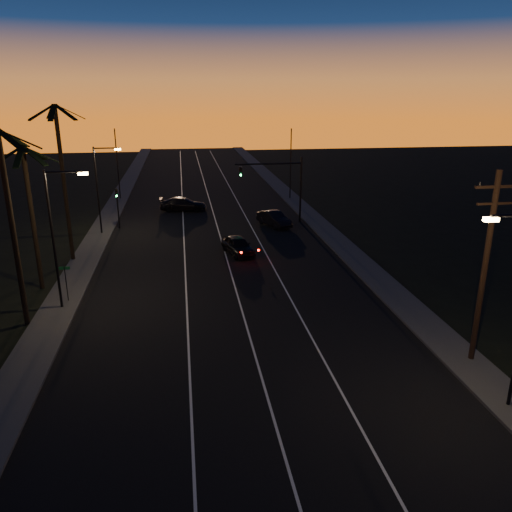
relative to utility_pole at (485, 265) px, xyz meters
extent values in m
cube|color=black|center=(-11.60, 20.00, -5.31)|extent=(20.00, 170.00, 0.01)
cube|color=#353533|center=(-22.80, 20.00, -5.24)|extent=(2.40, 170.00, 0.16)
cube|color=#353533|center=(-0.40, 20.00, -5.24)|extent=(2.40, 170.00, 0.16)
cube|color=silver|center=(-14.60, 20.00, -5.30)|extent=(0.12, 160.00, 0.01)
cube|color=silver|center=(-11.10, 20.00, -5.30)|extent=(0.12, 160.00, 0.01)
cube|color=silver|center=(-7.60, 20.00, -5.30)|extent=(0.12, 160.00, 0.01)
cylinder|color=black|center=(-24.20, 8.00, 0.43)|extent=(0.32, 0.32, 11.50)
cube|color=black|center=(-23.17, 8.26, 5.62)|extent=(2.18, 0.92, 1.18)
cube|color=black|center=(-23.76, 8.97, 5.62)|extent=(1.25, 2.12, 1.18)
cube|color=black|center=(-23.35, 7.36, 5.62)|extent=(1.95, 1.61, 1.18)
cylinder|color=black|center=(-24.80, 14.00, -0.32)|extent=(0.32, 0.32, 10.00)
cube|color=black|center=(-23.77, 14.26, 4.12)|extent=(2.18, 0.92, 1.18)
cube|color=black|center=(-24.36, 14.97, 4.12)|extent=(1.25, 2.12, 1.18)
cube|color=black|center=(-25.28, 14.94, 4.12)|extent=(1.34, 2.09, 1.18)
cube|color=black|center=(-25.84, 14.21, 4.12)|extent=(2.18, 0.82, 1.18)
cube|color=black|center=(-25.61, 13.32, 4.12)|extent=(1.90, 1.69, 1.18)
cube|color=black|center=(-24.77, 12.94, 4.12)|extent=(0.45, 2.16, 1.18)
cube|color=black|center=(-23.95, 13.36, 4.12)|extent=(1.95, 1.61, 1.18)
cylinder|color=black|center=(-23.80, 20.00, 0.93)|extent=(0.32, 0.32, 12.50)
cube|color=black|center=(-22.77, 20.26, 6.62)|extent=(2.18, 0.92, 1.18)
cube|color=black|center=(-23.36, 20.97, 6.62)|extent=(1.25, 2.12, 1.18)
cube|color=black|center=(-24.28, 20.94, 6.62)|extent=(1.34, 2.09, 1.18)
cube|color=black|center=(-24.84, 20.21, 6.62)|extent=(2.18, 0.82, 1.18)
cube|color=black|center=(-24.61, 19.32, 6.62)|extent=(1.90, 1.69, 1.18)
cube|color=black|center=(-23.77, 18.94, 6.62)|extent=(0.45, 2.16, 1.18)
cube|color=black|center=(-22.95, 19.36, 6.62)|extent=(1.95, 1.61, 1.18)
cylinder|color=black|center=(-22.60, 10.00, -0.82)|extent=(0.16, 0.16, 9.00)
cylinder|color=black|center=(-21.50, 10.00, 3.53)|extent=(2.20, 0.12, 0.12)
cube|color=#FFC266|center=(-20.40, 10.00, 3.40)|extent=(0.55, 0.26, 0.16)
cylinder|color=black|center=(-22.60, 28.00, -1.07)|extent=(0.16, 0.16, 8.50)
cylinder|color=black|center=(-21.50, 28.00, 3.03)|extent=(2.20, 0.12, 0.12)
cube|color=#FFC266|center=(-20.40, 28.00, 2.90)|extent=(0.55, 0.26, 0.16)
cube|color=#FFC266|center=(-2.80, -4.00, 3.40)|extent=(0.55, 0.26, 0.16)
cylinder|color=black|center=(-22.40, 11.00, -4.02)|extent=(0.06, 0.06, 2.60)
cube|color=#0D5024|center=(-22.40, 11.00, -2.87)|extent=(0.70, 0.03, 0.20)
cylinder|color=black|center=(0.00, 0.00, -0.32)|extent=(0.28, 0.28, 10.00)
cube|color=black|center=(0.00, 0.00, 3.88)|extent=(2.20, 0.14, 0.14)
cube|color=black|center=(0.00, 0.00, 3.08)|extent=(1.80, 0.12, 0.12)
cylinder|color=black|center=(-2.10, 30.00, -1.82)|extent=(0.20, 0.20, 7.00)
cylinder|color=black|center=(-5.60, 30.00, 0.98)|extent=(7.00, 0.16, 0.16)
cube|color=black|center=(-8.50, 30.00, 0.23)|extent=(0.32, 0.28, 1.00)
sphere|color=black|center=(-8.50, 29.83, 0.55)|extent=(0.20, 0.20, 0.20)
sphere|color=black|center=(-8.50, 29.83, 0.23)|extent=(0.20, 0.20, 0.20)
sphere|color=#14FF59|center=(-8.50, 29.83, -0.09)|extent=(0.20, 0.20, 0.20)
cylinder|color=black|center=(-21.10, 30.00, -3.22)|extent=(0.14, 0.14, 4.20)
cube|color=black|center=(-21.10, 30.00, -1.62)|extent=(0.28, 0.25, 0.90)
sphere|color=black|center=(-21.10, 29.85, -1.34)|extent=(0.18, 0.18, 0.18)
sphere|color=black|center=(-21.10, 29.85, -1.62)|extent=(0.18, 0.18, 0.18)
sphere|color=#14FF59|center=(-21.10, 29.85, -1.90)|extent=(0.18, 0.18, 0.18)
cylinder|color=black|center=(-22.60, 45.00, -0.82)|extent=(0.14, 0.14, 9.00)
cylinder|color=black|center=(-0.60, 42.00, -0.82)|extent=(0.14, 0.14, 9.00)
imported|color=black|center=(-10.01, 19.77, -4.54)|extent=(2.91, 4.81, 1.53)
sphere|color=#FF0F05|center=(-10.06, 16.98, -4.30)|extent=(0.18, 0.18, 0.18)
sphere|color=#FF0F05|center=(-8.58, 17.38, -4.30)|extent=(0.18, 0.18, 0.18)
imported|color=black|center=(-5.19, 28.64, -4.54)|extent=(3.27, 4.92, 1.53)
imported|color=black|center=(-14.53, 37.13, -4.52)|extent=(5.62, 2.77, 1.57)
camera|label=1|loc=(-14.54, -21.15, 8.10)|focal=35.00mm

